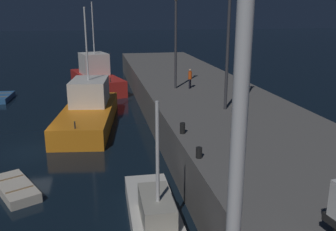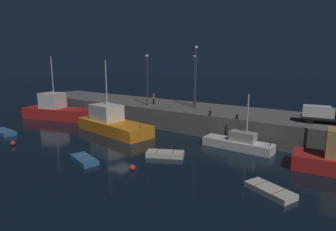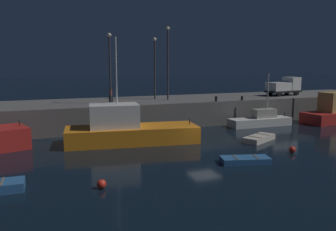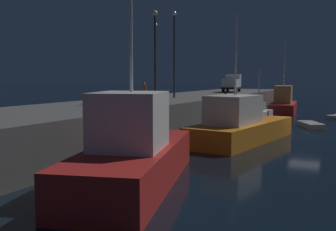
# 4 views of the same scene
# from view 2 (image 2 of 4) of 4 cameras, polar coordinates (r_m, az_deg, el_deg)

# --- Properties ---
(ground_plane) EXTENTS (320.00, 320.00, 0.00)m
(ground_plane) POSITION_cam_2_polar(r_m,az_deg,el_deg) (30.78, -9.67, -6.43)
(ground_plane) COLOR black
(pier_quay) EXTENTS (65.91, 9.64, 2.79)m
(pier_quay) POSITION_cam_2_polar(r_m,az_deg,el_deg) (40.71, 3.96, -0.01)
(pier_quay) COLOR #5B5956
(pier_quay) RESTS_ON ground
(fishing_trawler_red) EXTENTS (12.15, 5.38, 9.41)m
(fishing_trawler_red) POSITION_cam_2_polar(r_m,az_deg,el_deg) (37.13, -11.65, -1.52)
(fishing_trawler_red) COLOR orange
(fishing_trawler_red) RESTS_ON ground
(fishing_boat_blue) EXTENTS (7.50, 2.14, 5.97)m
(fishing_boat_blue) POSITION_cam_2_polar(r_m,az_deg,el_deg) (30.40, 14.48, -5.53)
(fishing_boat_blue) COLOR silver
(fishing_boat_blue) RESTS_ON ground
(fishing_boat_orange) EXTENTS (11.86, 6.53, 10.09)m
(fishing_boat_orange) POSITION_cam_2_polar(r_m,az_deg,el_deg) (48.71, -22.37, 1.05)
(fishing_boat_orange) COLOR red
(fishing_boat_orange) RESTS_ON ground
(dinghy_orange_near) EXTENTS (3.79, 2.75, 0.45)m
(dinghy_orange_near) POSITION_cam_2_polar(r_m,az_deg,el_deg) (21.38, 20.48, -14.39)
(dinghy_orange_near) COLOR beige
(dinghy_orange_near) RESTS_ON ground
(rowboat_white_mid) EXTENTS (4.19, 1.68, 0.58)m
(rowboat_white_mid) POSITION_cam_2_polar(r_m,az_deg,el_deg) (41.44, -31.06, -2.97)
(rowboat_white_mid) COLOR #2D6099
(rowboat_white_mid) RESTS_ON ground
(dinghy_red_small) EXTENTS (3.75, 2.33, 0.47)m
(dinghy_red_small) POSITION_cam_2_polar(r_m,az_deg,el_deg) (27.02, -17.08, -8.76)
(dinghy_red_small) COLOR #2D6099
(dinghy_red_small) RESTS_ON ground
(rowboat_blue_far) EXTENTS (3.96, 3.02, 0.54)m
(rowboat_blue_far) POSITION_cam_2_polar(r_m,az_deg,el_deg) (27.27, -0.58, -8.01)
(rowboat_blue_far) COLOR beige
(rowboat_blue_far) RESTS_ON ground
(mooring_buoy_near) EXTENTS (0.54, 0.54, 0.54)m
(mooring_buoy_near) POSITION_cam_2_polar(r_m,az_deg,el_deg) (35.23, -29.61, -5.04)
(mooring_buoy_near) COLOR red
(mooring_buoy_near) RESTS_ON ground
(mooring_buoy_mid) EXTENTS (0.54, 0.54, 0.54)m
(mooring_buoy_mid) POSITION_cam_2_polar(r_m,az_deg,el_deg) (24.02, -7.43, -10.73)
(mooring_buoy_mid) COLOR red
(mooring_buoy_mid) RESTS_ON ground
(lamp_post_west) EXTENTS (0.44, 0.44, 7.52)m
(lamp_post_west) POSITION_cam_2_polar(r_m,az_deg,el_deg) (41.53, -4.37, 8.29)
(lamp_post_west) COLOR #38383D
(lamp_post_west) RESTS_ON pier_quay
(lamp_post_east) EXTENTS (0.44, 0.44, 7.43)m
(lamp_post_east) POSITION_cam_2_polar(r_m,az_deg,el_deg) (40.67, 5.54, 8.14)
(lamp_post_east) COLOR #38383D
(lamp_post_east) RESTS_ON pier_quay
(lamp_post_central) EXTENTS (0.44, 0.44, 8.61)m
(lamp_post_central) POSITION_cam_2_polar(r_m,az_deg,el_deg) (38.75, 5.82, 8.91)
(lamp_post_central) COLOR #38383D
(lamp_post_central) RESTS_ON pier_quay
(utility_truck) EXTENTS (5.36, 2.69, 2.46)m
(utility_truck) POSITION_cam_2_polar(r_m,az_deg,el_deg) (33.29, 30.72, 0.57)
(utility_truck) COLOR black
(utility_truck) RESTS_ON pier_quay
(dockworker) EXTENTS (0.41, 0.41, 1.65)m
(dockworker) POSITION_cam_2_polar(r_m,az_deg,el_deg) (42.58, -3.00, 3.66)
(dockworker) COLOR black
(dockworker) RESTS_ON pier_quay
(bollard_west) EXTENTS (0.28, 0.28, 0.50)m
(bollard_west) POSITION_cam_2_polar(r_m,az_deg,el_deg) (32.24, 14.19, -0.25)
(bollard_west) COLOR black
(bollard_west) RESTS_ON pier_quay
(bollard_central) EXTENTS (0.28, 0.28, 0.59)m
(bollard_central) POSITION_cam_2_polar(r_m,az_deg,el_deg) (33.68, 8.78, 0.51)
(bollard_central) COLOR black
(bollard_central) RESTS_ON pier_quay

